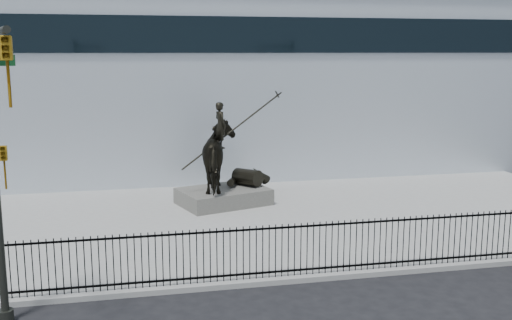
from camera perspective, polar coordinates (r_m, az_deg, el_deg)
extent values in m
plane|color=black|center=(15.80, 3.71, -13.12)|extent=(120.00, 120.00, 0.00)
cube|color=gray|center=(22.20, -1.26, -5.90)|extent=(30.00, 12.00, 0.15)
cube|color=silver|center=(34.21, -5.48, 7.31)|extent=(44.00, 14.00, 9.00)
cube|color=black|center=(16.80, 2.53, -10.53)|extent=(22.00, 0.05, 0.05)
cube|color=black|center=(16.40, 2.57, -6.45)|extent=(22.00, 0.05, 0.05)
cube|color=black|center=(16.60, 2.55, -8.60)|extent=(22.00, 0.03, 1.50)
cube|color=#504E49|center=(24.35, -3.12, -3.49)|extent=(3.95, 3.26, 0.64)
imported|color=black|center=(24.01, -3.16, 0.40)|extent=(3.01, 3.26, 2.71)
imported|color=black|center=(23.78, -3.41, 3.32)|extent=(0.62, 0.77, 1.83)
cylinder|color=black|center=(24.03, -2.38, 2.73)|extent=(4.18, 1.38, 2.76)
cylinder|color=#252722|center=(15.68, -22.72, -13.53)|extent=(0.36, 0.36, 0.30)
imported|color=#C48C15|center=(10.03, -22.56, 7.76)|extent=(0.18, 0.22, 1.10)
imported|color=#C48C15|center=(14.62, -22.84, -0.66)|extent=(0.16, 0.20, 1.00)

